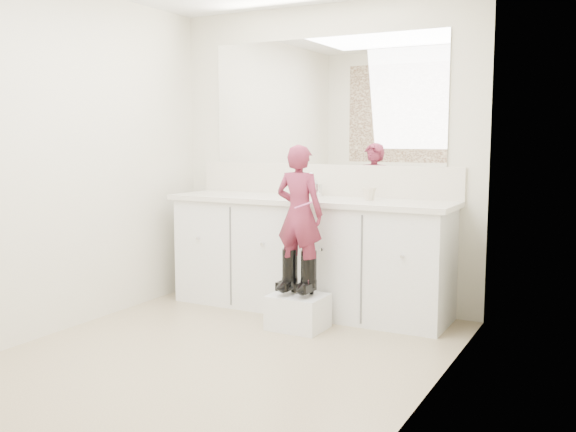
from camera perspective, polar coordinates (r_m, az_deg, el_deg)
The scene contains 18 objects.
floor at distance 4.12m, azimuth -5.84°, elevation -12.24°, with size 3.00×3.00×0.00m, color #826C55.
wall_back at distance 5.21m, azimuth 3.22°, elevation 5.28°, with size 2.60×2.60×0.00m, color beige.
wall_front at distance 2.78m, azimuth -23.59°, elevation 3.22°, with size 2.60×2.60×0.00m, color beige.
wall_left at distance 4.74m, azimuth -19.26°, elevation 4.73°, with size 3.00×3.00×0.00m, color beige.
wall_right at distance 3.35m, azimuth 12.80°, elevation 4.17°, with size 3.00×3.00×0.00m, color beige.
vanity_cabinet at distance 5.04m, azimuth 1.86°, elevation -3.64°, with size 2.20×0.55×0.85m, color silver.
countertop at distance 4.97m, azimuth 1.80°, elevation 1.38°, with size 2.28×0.58×0.04m, color beige.
backsplash at distance 5.20m, azimuth 3.14°, elevation 3.23°, with size 2.28×0.03×0.25m, color beige.
mirror at distance 5.20m, azimuth 3.20°, elevation 10.12°, with size 2.00×0.02×1.00m, color white.
dot_panel at distance 2.80m, azimuth -23.89°, elevation 12.47°, with size 2.00×0.01×1.20m, color #472819.
faucet at distance 5.11m, azimuth 2.62°, elevation 2.33°, with size 0.08×0.08×0.10m, color silver.
cup at distance 4.83m, azimuth 7.24°, elevation 1.98°, with size 0.10×0.10×0.10m, color beige.
soap_bottle at distance 5.12m, azimuth 0.04°, elevation 2.86°, with size 0.09×0.09×0.19m, color beige.
step_stool at distance 4.61m, azimuth 0.90°, elevation -8.50°, with size 0.38×0.32×0.25m, color silver.
boot_left at distance 4.59m, azimuth 0.17°, elevation -4.93°, with size 0.12×0.21×0.32m, color black, non-canonical shape.
boot_right at distance 4.53m, azimuth 1.86°, elevation -5.12°, with size 0.12×0.21×0.32m, color black, non-canonical shape.
toddler at distance 4.49m, azimuth 1.02°, elevation 0.23°, with size 0.35×0.23×0.96m, color #AE355A.
toothbrush at distance 4.38m, azimuth 1.38°, elevation 0.98°, with size 0.01×0.01×0.14m, color #D05198.
Camera 1 is at (2.17, -3.23, 1.35)m, focal length 40.00 mm.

